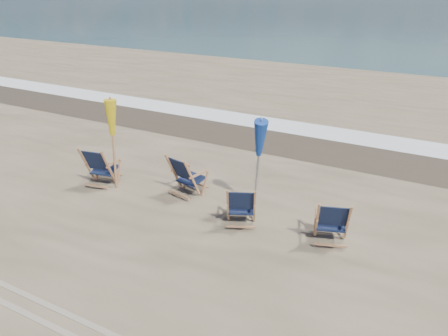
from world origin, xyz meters
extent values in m
cube|color=silver|center=(0.00, 8.30, 0.00)|extent=(200.00, 1.40, 0.01)
cube|color=#42362A|center=(0.00, 6.80, 0.00)|extent=(200.00, 2.60, 0.00)
cylinder|color=#A06E47|center=(-2.76, 1.68, 1.11)|extent=(0.06, 0.06, 2.22)
cone|color=gold|center=(-2.76, 1.68, 1.74)|extent=(0.30, 0.30, 0.85)
cylinder|color=#A5A5AD|center=(0.78, 2.31, 1.13)|extent=(0.06, 0.06, 2.25)
cone|color=navy|center=(0.78, 2.31, 1.78)|extent=(0.30, 0.30, 0.85)
camera|label=1|loc=(4.27, -5.73, 4.86)|focal=35.00mm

